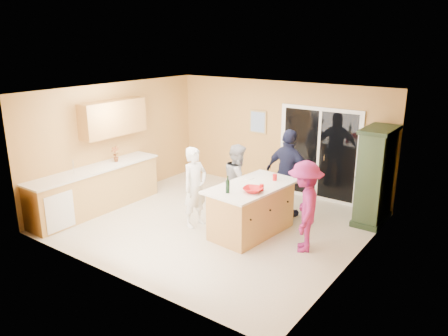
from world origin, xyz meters
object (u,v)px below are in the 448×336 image
Objects in this scene: woman_grey at (238,181)px; woman_navy at (288,174)px; green_hutch at (375,177)px; woman_magenta at (304,207)px; kitchen_island at (252,211)px; woman_white at (195,187)px.

woman_navy reaches higher than woman_grey.
woman_grey is 1.02m from woman_navy.
green_hutch is 1.26× the size of woman_grey.
woman_navy is 1.50m from woman_magenta.
kitchen_island is at bearing 89.80° from woman_navy.
green_hutch is 1.20× the size of woman_magenta.
woman_grey is at bearing -19.40° from woman_white.
green_hutch is 1.68m from woman_navy.
woman_grey is (0.42, 0.86, -0.03)m from woman_white.
woman_white is 1.92m from woman_navy.
kitchen_island is 1.19× the size of woman_magenta.
woman_magenta reaches higher than woman_grey.
woman_grey is 0.96× the size of woman_magenta.
woman_white is at bearing 124.80° from woman_grey.
woman_navy reaches higher than kitchen_island.
woman_navy is at bearing -82.87° from woman_grey.
woman_navy is (-1.52, -0.72, -0.02)m from green_hutch.
woman_magenta is (2.16, 0.29, 0.01)m from woman_white.
woman_magenta reaches higher than kitchen_island.
woman_navy is at bearing -154.57° from green_hutch.
kitchen_island is 1.20× the size of woman_white.
woman_white reaches higher than woman_grey.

